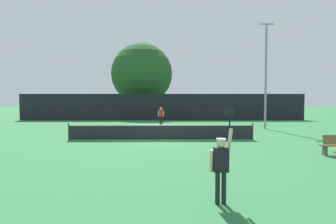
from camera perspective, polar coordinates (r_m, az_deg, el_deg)
ground_plane at (r=19.04m, az=-1.31°, el=-5.25°), size 120.00×120.00×0.00m
tennis_net at (r=18.97m, az=-1.31°, el=-3.72°), size 11.44×0.08×1.07m
perimeter_fence at (r=34.74m, az=-1.01°, el=0.94°), size 32.24×0.12×2.97m
player_serving at (r=7.93m, az=9.86°, el=-8.88°), size 0.68×0.39×2.51m
player_receiving at (r=29.30m, az=-1.31°, el=-0.41°), size 0.57×0.24×1.62m
tennis_ball at (r=18.79m, az=-1.03°, el=-5.26°), size 0.07×0.07×0.07m
spare_racket at (r=17.08m, az=28.79°, el=-6.50°), size 0.28×0.52×0.04m
light_pole at (r=26.72m, az=17.72°, el=7.74°), size 1.18×0.28×8.87m
large_tree at (r=40.81m, az=-4.89°, el=7.07°), size 8.03×8.03×9.66m
parked_car_near at (r=41.67m, az=-5.51°, el=0.29°), size 2.07×4.27×1.69m
parked_car_mid at (r=44.12m, az=12.57°, el=0.38°), size 1.94×4.22×1.69m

